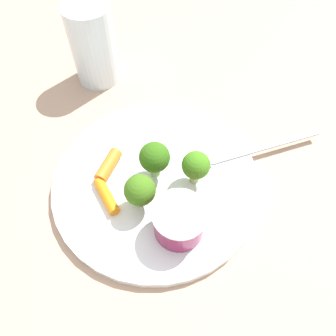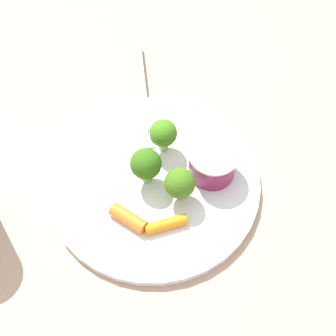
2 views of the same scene
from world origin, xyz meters
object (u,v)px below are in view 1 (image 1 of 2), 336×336
Objects in this scene: broccoli_floret_1 at (140,190)px; broccoli_floret_2 at (156,158)px; broccoli_floret_0 at (196,166)px; fork at (254,151)px; carrot_stick_1 at (107,196)px; drinking_glass at (93,45)px; sauce_cup at (179,221)px; plate at (156,182)px; carrot_stick_0 at (108,165)px.

broccoli_floret_2 is (-0.04, 0.02, 0.00)m from broccoli_floret_1.
broccoli_floret_0 reaches higher than fork.
drinking_glass reaches higher than carrot_stick_1.
drinking_glass reaches higher than sauce_cup.
plate is 0.14m from fork.
carrot_stick_1 is (-0.05, -0.08, -0.01)m from sauce_cup.
carrot_stick_0 is at bearing -102.61° from broccoli_floret_2.
fork reaches higher than plate.
drinking_glass is (-0.29, -0.10, 0.03)m from sauce_cup.
plate is 0.07m from carrot_stick_1.
sauce_cup is at bearing 16.42° from plate.
broccoli_floret_0 is at bearing 72.17° from broccoli_floret_2.
drinking_glass is at bearing -175.17° from carrot_stick_0.
carrot_stick_0 is (-0.03, -0.11, -0.02)m from broccoli_floret_0.
broccoli_floret_2 is 0.22m from drinking_glass.
broccoli_floret_2 is 0.08m from carrot_stick_1.
fork is (-0.10, 0.11, -0.02)m from sauce_cup.
carrot_stick_1 is (0.03, -0.06, -0.03)m from broccoli_floret_2.
sauce_cup reaches higher than fork.
broccoli_floret_0 reaches higher than sauce_cup.
broccoli_floret_1 reaches higher than plate.
plate is at bearing -77.21° from fork.
carrot_stick_1 is (0.04, -0.00, -0.00)m from carrot_stick_0.
broccoli_floret_0 is 0.42× the size of drinking_glass.
broccoli_floret_2 is at bearing 115.96° from carrot_stick_1.
broccoli_floret_2 is at bearing 152.61° from broccoli_floret_1.
broccoli_floret_1 is 0.05m from carrot_stick_1.
sauce_cup is 1.11× the size of broccoli_floret_2.
broccoli_floret_0 is 1.02× the size of carrot_stick_1.
broccoli_floret_0 is 0.11m from carrot_stick_0.
broccoli_floret_1 is at bearing -30.80° from plate.
drinking_glass is at bearing -151.05° from broccoli_floret_0.
carrot_stick_1 is at bearing -105.41° from broccoli_floret_1.
carrot_stick_1 is at bearing -64.04° from broccoli_floret_2.
broccoli_floret_2 is 0.14m from fork.
sauce_cup is at bearing 59.84° from carrot_stick_1.
broccoli_floret_2 reaches higher than carrot_stick_0.
drinking_glass reaches higher than fork.
broccoli_floret_2 is at bearing -166.46° from sauce_cup.
fork is 1.55× the size of drinking_glass.
broccoli_floret_0 is at bearing 28.95° from drinking_glass.
broccoli_floret_1 is (0.03, -0.07, 0.00)m from broccoli_floret_0.
plate is 5.31× the size of carrot_stick_1.
fork is (-0.05, 0.20, -0.01)m from carrot_stick_1.
broccoli_floret_1 is 0.43× the size of drinking_glass.
sauce_cup is at bearing 18.53° from drinking_glass.
carrot_stick_0 is at bearing -145.07° from broccoli_floret_1.
drinking_glass is at bearing -161.47° from sauce_cup.
drinking_glass is (-0.22, -0.08, 0.05)m from plate.
sauce_cup is 0.08m from broccoli_floret_2.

